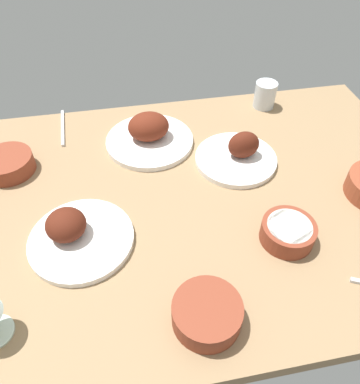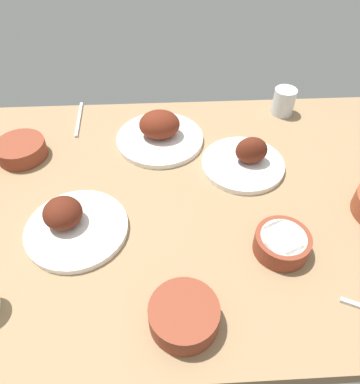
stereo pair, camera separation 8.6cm
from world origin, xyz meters
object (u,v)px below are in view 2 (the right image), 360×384
at_px(spoon_loose, 79,119).
at_px(bowl_cream, 282,243).
at_px(plate_near_viewer, 246,160).
at_px(bowl_potatoes, 21,149).
at_px(plate_center_main, 160,132).
at_px(bowl_pasta, 184,315).
at_px(water_tumbler, 284,102).
at_px(plate_far_side, 72,223).

bearing_deg(spoon_loose, bowl_cream, 42.03).
relative_size(plate_near_viewer, bowl_cream, 1.86).
bearing_deg(bowl_potatoes, plate_near_viewer, 173.11).
height_order(plate_center_main, bowl_pasta, plate_center_main).
relative_size(bowl_potatoes, bowl_pasta, 1.02).
height_order(plate_near_viewer, spoon_loose, plate_near_viewer).
xyz_separation_m(bowl_pasta, water_tumbler, (-0.37, -0.70, 0.01)).
distance_m(plate_center_main, bowl_pasta, 0.58).
bearing_deg(water_tumbler, plate_far_side, 36.70).
xyz_separation_m(bowl_cream, bowl_pasta, (0.23, 0.16, 0.00)).
xyz_separation_m(plate_center_main, plate_near_viewer, (-0.24, 0.13, -0.01)).
relative_size(plate_center_main, plate_far_side, 1.08).
distance_m(plate_center_main, water_tumbler, 0.42).
bearing_deg(plate_near_viewer, spoon_loose, -26.68).
bearing_deg(spoon_loose, plate_center_main, 63.06).
height_order(plate_far_side, plate_near_viewer, plate_near_viewer).
bearing_deg(bowl_potatoes, spoon_loose, -128.29).
bearing_deg(plate_center_main, bowl_pasta, 93.71).
distance_m(plate_center_main, spoon_loose, 0.29).
relative_size(bowl_cream, spoon_loose, 0.67).
xyz_separation_m(bowl_cream, water_tumbler, (-0.14, -0.54, 0.02)).
xyz_separation_m(plate_near_viewer, water_tumbler, (-0.17, -0.26, 0.02)).
height_order(plate_near_viewer, bowl_potatoes, plate_near_viewer).
bearing_deg(plate_center_main, plate_far_side, 57.57).
height_order(bowl_pasta, water_tumbler, water_tumbler).
bearing_deg(bowl_pasta, plate_center_main, -86.29).
distance_m(bowl_pasta, spoon_loose, 0.76).
bearing_deg(bowl_potatoes, plate_center_main, -172.26).
bearing_deg(water_tumbler, plate_near_viewer, 56.76).
relative_size(bowl_pasta, spoon_loose, 0.73).
xyz_separation_m(bowl_cream, bowl_potatoes, (0.66, -0.36, -0.00)).
bearing_deg(spoon_loose, plate_far_side, 3.74).
distance_m(plate_near_viewer, water_tumbler, 0.31).
height_order(plate_center_main, spoon_loose, plate_center_main).
relative_size(plate_near_viewer, water_tumbler, 2.69).
relative_size(bowl_cream, bowl_potatoes, 0.89).
bearing_deg(bowl_pasta, plate_near_viewer, -114.01).
distance_m(bowl_cream, bowl_pasta, 0.28).
xyz_separation_m(bowl_potatoes, water_tumbler, (-0.80, -0.18, 0.02)).
height_order(bowl_pasta, spoon_loose, bowl_pasta).
distance_m(bowl_potatoes, water_tumbler, 0.82).
xyz_separation_m(bowl_potatoes, bowl_pasta, (-0.43, 0.52, 0.00)).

